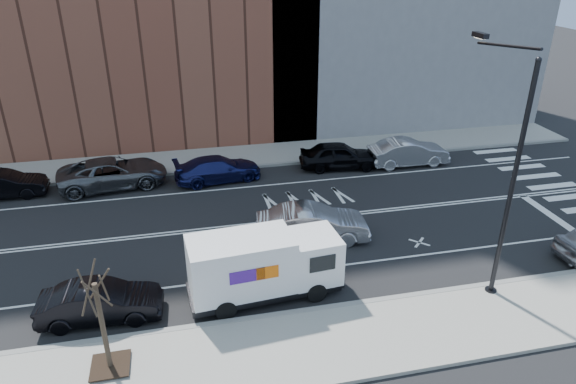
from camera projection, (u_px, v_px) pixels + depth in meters
name	position (u px, v px, depth m)	size (l,w,h in m)	color
ground	(276.00, 222.00, 25.03)	(120.00, 120.00, 0.00)	black
sidewalk_near	(327.00, 344.00, 17.25)	(44.00, 3.60, 0.15)	gray
sidewalk_far	(249.00, 156.00, 32.74)	(44.00, 3.60, 0.15)	gray
curb_near	(313.00, 310.00, 18.83)	(44.00, 0.25, 0.17)	gray
curb_far	(253.00, 166.00, 31.15)	(44.00, 0.25, 0.17)	gray
crosswalk	(561.00, 191.00, 28.16)	(3.00, 14.00, 0.01)	white
road_markings	(276.00, 222.00, 25.03)	(40.00, 8.60, 0.01)	white
streetlight	(507.00, 168.00, 18.12)	(0.44, 4.02, 9.34)	black
street_tree	(104.00, 335.00, 15.64)	(1.20, 1.20, 3.75)	black
fedex_van	(263.00, 265.00, 19.19)	(5.92, 2.44, 2.64)	black
far_parked_b	(3.00, 185.00, 27.26)	(1.51, 4.32, 1.42)	black
far_parked_c	(113.00, 173.00, 28.42)	(2.68, 5.82, 1.62)	#52545A
far_parked_d	(218.00, 169.00, 29.19)	(1.99, 4.90, 1.42)	navy
far_parked_e	(339.00, 155.00, 30.84)	(1.90, 4.72, 1.61)	black
far_parked_f	(408.00, 152.00, 31.31)	(1.70, 4.87, 1.60)	#B9B9BE
driving_sedan	(312.00, 224.00, 23.13)	(1.76, 5.05, 1.66)	#A9A9AE
near_parked_rear_a	(100.00, 302.00, 18.26)	(1.50, 4.29, 1.41)	black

